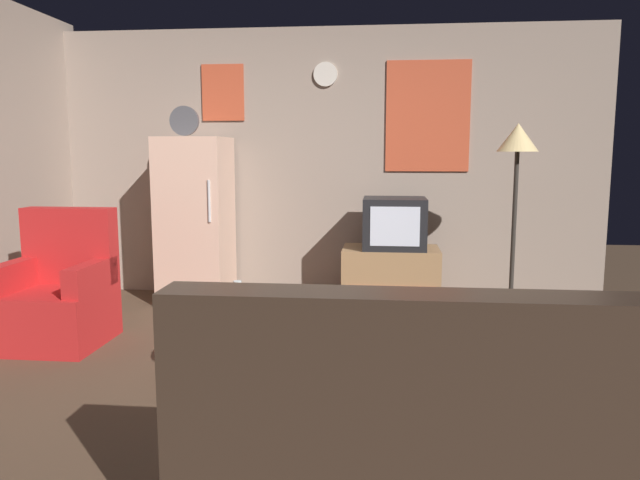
{
  "coord_description": "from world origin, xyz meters",
  "views": [
    {
      "loc": [
        0.55,
        -3.31,
        1.36
      ],
      "look_at": [
        0.12,
        0.9,
        0.75
      ],
      "focal_mm": 33.98,
      "sensor_mm": 36.0,
      "label": 1
    }
  ],
  "objects_px": {
    "coffee_table": "(249,344)",
    "wine_glass": "(238,293)",
    "couch": "(415,441)",
    "mug_ceramic_tan": "(243,299)",
    "armchair": "(59,296)",
    "tv_stand": "(390,278)",
    "book_stack": "(477,309)",
    "fridge": "(196,220)",
    "crt_tv": "(394,223)",
    "mug_ceramic_white": "(285,300)",
    "standing_lamp": "(517,153)"
  },
  "relations": [
    {
      "from": "tv_stand",
      "to": "standing_lamp",
      "type": "xyz_separation_m",
      "value": [
        0.97,
        -0.36,
        1.09
      ]
    },
    {
      "from": "mug_ceramic_white",
      "to": "fridge",
      "type": "bearing_deg",
      "value": 121.52
    },
    {
      "from": "mug_ceramic_tan",
      "to": "couch",
      "type": "height_order",
      "value": "couch"
    },
    {
      "from": "crt_tv",
      "to": "mug_ceramic_white",
      "type": "bearing_deg",
      "value": -111.6
    },
    {
      "from": "tv_stand",
      "to": "armchair",
      "type": "distance_m",
      "value": 2.69
    },
    {
      "from": "mug_ceramic_tan",
      "to": "wine_glass",
      "type": "bearing_deg",
      "value": 141.17
    },
    {
      "from": "armchair",
      "to": "couch",
      "type": "height_order",
      "value": "armchair"
    },
    {
      "from": "mug_ceramic_white",
      "to": "mug_ceramic_tan",
      "type": "distance_m",
      "value": 0.25
    },
    {
      "from": "mug_ceramic_tan",
      "to": "mug_ceramic_white",
      "type": "bearing_deg",
      "value": 2.86
    },
    {
      "from": "couch",
      "to": "standing_lamp",
      "type": "bearing_deg",
      "value": 71.9
    },
    {
      "from": "mug_ceramic_tan",
      "to": "coffee_table",
      "type": "bearing_deg",
      "value": -57.42
    },
    {
      "from": "wine_glass",
      "to": "armchair",
      "type": "relative_size",
      "value": 0.16
    },
    {
      "from": "armchair",
      "to": "couch",
      "type": "bearing_deg",
      "value": -38.05
    },
    {
      "from": "tv_stand",
      "to": "armchair",
      "type": "xyz_separation_m",
      "value": [
        -2.39,
        -1.25,
        0.07
      ]
    },
    {
      "from": "fridge",
      "to": "couch",
      "type": "height_order",
      "value": "fridge"
    },
    {
      "from": "fridge",
      "to": "armchair",
      "type": "xyz_separation_m",
      "value": [
        -0.61,
        -1.33,
        -0.42
      ]
    },
    {
      "from": "mug_ceramic_white",
      "to": "book_stack",
      "type": "bearing_deg",
      "value": 48.98
    },
    {
      "from": "mug_ceramic_tan",
      "to": "crt_tv",
      "type": "bearing_deg",
      "value": 61.75
    },
    {
      "from": "couch",
      "to": "wine_glass",
      "type": "bearing_deg",
      "value": 125.09
    },
    {
      "from": "tv_stand",
      "to": "book_stack",
      "type": "relative_size",
      "value": 3.9
    },
    {
      "from": "mug_ceramic_tan",
      "to": "book_stack",
      "type": "distance_m",
      "value": 2.36
    },
    {
      "from": "wine_glass",
      "to": "mug_ceramic_tan",
      "type": "distance_m",
      "value": 0.06
    },
    {
      "from": "fridge",
      "to": "coffee_table",
      "type": "relative_size",
      "value": 2.46
    },
    {
      "from": "tv_stand",
      "to": "armchair",
      "type": "bearing_deg",
      "value": -152.44
    },
    {
      "from": "tv_stand",
      "to": "coffee_table",
      "type": "relative_size",
      "value": 1.17
    },
    {
      "from": "coffee_table",
      "to": "couch",
      "type": "distance_m",
      "value": 1.63
    },
    {
      "from": "fridge",
      "to": "coffee_table",
      "type": "xyz_separation_m",
      "value": [
        0.91,
        -1.9,
        -0.54
      ]
    },
    {
      "from": "couch",
      "to": "crt_tv",
      "type": "bearing_deg",
      "value": 90.46
    },
    {
      "from": "fridge",
      "to": "couch",
      "type": "relative_size",
      "value": 1.04
    },
    {
      "from": "armchair",
      "to": "couch",
      "type": "relative_size",
      "value": 0.56
    },
    {
      "from": "crt_tv",
      "to": "armchair",
      "type": "xyz_separation_m",
      "value": [
        -2.41,
        -1.24,
        -0.42
      ]
    },
    {
      "from": "mug_ceramic_white",
      "to": "book_stack",
      "type": "height_order",
      "value": "mug_ceramic_white"
    },
    {
      "from": "standing_lamp",
      "to": "mug_ceramic_tan",
      "type": "distance_m",
      "value": 2.5
    },
    {
      "from": "coffee_table",
      "to": "armchair",
      "type": "relative_size",
      "value": 0.75
    },
    {
      "from": "fridge",
      "to": "armchair",
      "type": "height_order",
      "value": "fridge"
    },
    {
      "from": "wine_glass",
      "to": "mug_ceramic_tan",
      "type": "height_order",
      "value": "wine_glass"
    },
    {
      "from": "tv_stand",
      "to": "mug_ceramic_tan",
      "type": "distance_m",
      "value": 1.99
    },
    {
      "from": "crt_tv",
      "to": "coffee_table",
      "type": "relative_size",
      "value": 0.75
    },
    {
      "from": "mug_ceramic_white",
      "to": "armchair",
      "type": "xyz_separation_m",
      "value": [
        -1.72,
        0.49,
        -0.14
      ]
    },
    {
      "from": "armchair",
      "to": "fridge",
      "type": "bearing_deg",
      "value": 65.46
    },
    {
      "from": "coffee_table",
      "to": "wine_glass",
      "type": "relative_size",
      "value": 4.8
    },
    {
      "from": "crt_tv",
      "to": "couch",
      "type": "xyz_separation_m",
      "value": [
        0.03,
        -3.15,
        -0.44
      ]
    },
    {
      "from": "standing_lamp",
      "to": "armchair",
      "type": "relative_size",
      "value": 1.66
    },
    {
      "from": "coffee_table",
      "to": "book_stack",
      "type": "height_order",
      "value": "coffee_table"
    },
    {
      "from": "tv_stand",
      "to": "couch",
      "type": "distance_m",
      "value": 3.15
    },
    {
      "from": "book_stack",
      "to": "tv_stand",
      "type": "bearing_deg",
      "value": 170.29
    },
    {
      "from": "tv_stand",
      "to": "standing_lamp",
      "type": "relative_size",
      "value": 0.53
    },
    {
      "from": "coffee_table",
      "to": "wine_glass",
      "type": "xyz_separation_m",
      "value": [
        -0.09,
        0.1,
        0.29
      ]
    },
    {
      "from": "mug_ceramic_tan",
      "to": "armchair",
      "type": "relative_size",
      "value": 0.09
    },
    {
      "from": "armchair",
      "to": "book_stack",
      "type": "distance_m",
      "value": 3.34
    }
  ]
}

